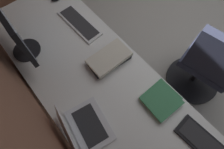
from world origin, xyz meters
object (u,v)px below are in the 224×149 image
drawer_pedestal (67,65)px  book_stack_near (109,59)px  monitor_primary (11,28)px  keyboard_main (210,148)px  keyboard_spare (79,23)px  office_chair (206,66)px  book_stack_far (161,99)px  laptop_left (81,128)px

drawer_pedestal → book_stack_near: book_stack_near is taller
monitor_primary → keyboard_main: monitor_primary is taller
keyboard_main → book_stack_near: 0.84m
keyboard_spare → book_stack_near: size_ratio=1.38×
office_chair → book_stack_near: bearing=56.7°
book_stack_far → office_chair: bearing=-92.2°
keyboard_spare → office_chair: office_chair is taller
drawer_pedestal → office_chair: bearing=-133.4°
book_stack_near → book_stack_far: bearing=-171.2°
laptop_left → book_stack_near: (0.27, -0.44, -0.02)m
drawer_pedestal → keyboard_spare: keyboard_spare is taller
drawer_pedestal → keyboard_spare: bearing=-84.9°
drawer_pedestal → monitor_primary: monitor_primary is taller
drawer_pedestal → keyboard_spare: 0.46m
drawer_pedestal → book_stack_near: (-0.40, -0.20, 0.42)m
keyboard_spare → laptop_left: bearing=145.7°
keyboard_spare → drawer_pedestal: bearing=95.1°
keyboard_spare → office_chair: bearing=-142.4°
monitor_primary → book_stack_far: monitor_primary is taller
monitor_primary → keyboard_spare: (-0.04, -0.45, -0.24)m
monitor_primary → office_chair: (-0.94, -1.13, -0.53)m
keyboard_main → book_stack_near: size_ratio=1.40×
keyboard_main → keyboard_spare: bearing=1.8°
laptop_left → book_stack_far: 0.54m
monitor_primary → keyboard_main: (-1.30, -0.49, -0.24)m
drawer_pedestal → book_stack_far: book_stack_far is taller
book_stack_near → office_chair: size_ratio=0.32×
book_stack_near → laptop_left: bearing=122.0°
monitor_primary → book_stack_far: 1.06m
laptop_left → keyboard_main: (-0.57, -0.51, -0.04)m
drawer_pedestal → keyboard_spare: (0.02, -0.23, 0.39)m
monitor_primary → book_stack_far: (-0.91, -0.48, -0.23)m
drawer_pedestal → keyboard_main: (-1.23, -0.27, 0.39)m
book_stack_far → office_chair: office_chair is taller
drawer_pedestal → book_stack_near: bearing=-153.4°
laptop_left → office_chair: office_chair is taller
book_stack_near → book_stack_far: (-0.45, -0.07, -0.01)m
book_stack_far → office_chair: size_ratio=0.24×
laptop_left → keyboard_spare: (0.69, -0.47, -0.04)m
keyboard_main → book_stack_far: (0.39, 0.00, 0.01)m
laptop_left → office_chair: 1.22m
keyboard_spare → book_stack_near: book_stack_near is taller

